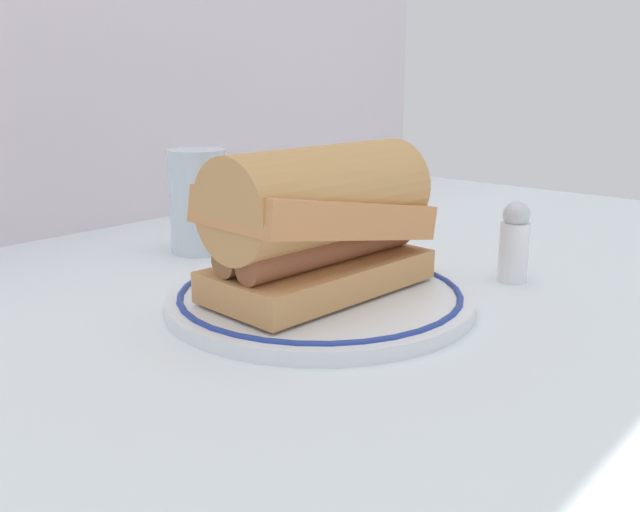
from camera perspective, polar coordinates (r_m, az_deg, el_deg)
name	(u,v)px	position (r m, az deg, el deg)	size (l,w,h in m)	color
ground_plane	(294,306)	(0.60, -2.19, -4.19)	(1.50, 1.50, 0.00)	silver
plate	(320,297)	(0.60, 0.00, -3.42)	(0.27, 0.27, 0.01)	white
sausage_sandwich	(320,219)	(0.59, 0.00, 3.08)	(0.21, 0.11, 0.13)	tan
drinking_glass	(199,208)	(0.79, -10.10, 3.98)	(0.06, 0.06, 0.12)	silver
salt_shaker	(514,242)	(0.69, 15.91, 1.10)	(0.03, 0.03, 0.08)	white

